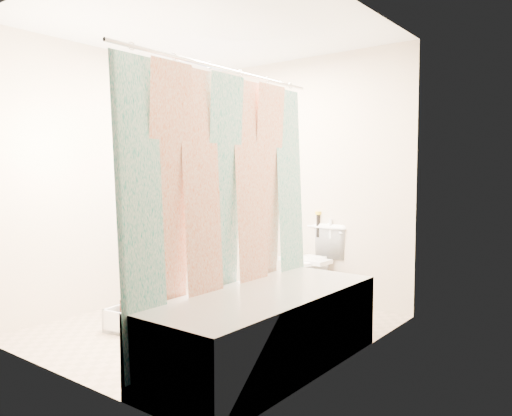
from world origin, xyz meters
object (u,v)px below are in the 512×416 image
Objects in this scene: bathtub at (265,328)px; plumber at (204,209)px; toilet at (313,265)px; cleaning_caddy at (128,321)px.

plumber reaches higher than bathtub.
toilet reaches higher than cleaning_caddy.
plumber reaches higher than cleaning_caddy.
cleaning_caddy is at bearing -111.84° from toilet.
plumber is at bearing 147.91° from bathtub.
toilet is at bearing 113.90° from plumber.
bathtub is at bearing -65.96° from toilet.
bathtub is 1.69m from plumber.
plumber is 5.48× the size of cleaning_caddy.
bathtub is at bearing -4.89° from cleaning_caddy.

